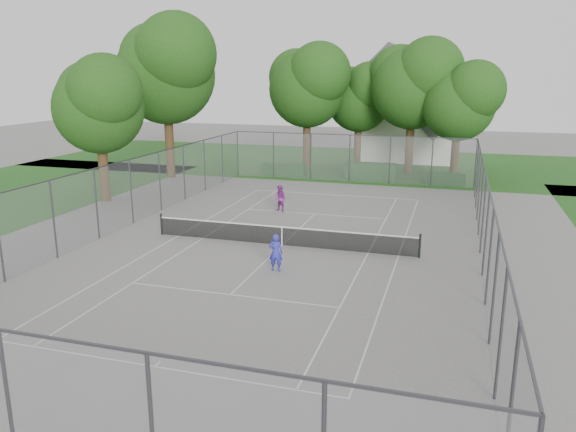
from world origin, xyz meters
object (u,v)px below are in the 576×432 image
(house, at_px, (413,114))
(woman_player, at_px, (280,199))
(girl_player, at_px, (276,252))
(tennis_net, at_px, (282,235))

(house, height_order, woman_player, house)
(house, distance_m, girl_player, 33.36)
(tennis_net, relative_size, girl_player, 8.12)
(tennis_net, xyz_separation_m, girl_player, (0.81, -3.42, 0.28))
(house, bearing_deg, girl_player, -94.64)
(house, relative_size, girl_player, 6.68)
(house, relative_size, woman_player, 6.70)
(tennis_net, bearing_deg, woman_player, 108.15)
(girl_player, distance_m, woman_player, 10.21)
(tennis_net, bearing_deg, girl_player, -76.75)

